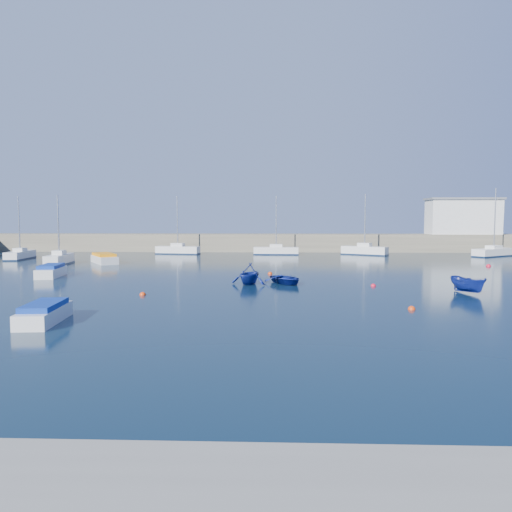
{
  "coord_description": "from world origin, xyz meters",
  "views": [
    {
      "loc": [
        2.32,
        -28.34,
        5.01
      ],
      "look_at": [
        0.7,
        15.97,
        1.6
      ],
      "focal_mm": 35.0,
      "sensor_mm": 36.0,
      "label": 1
    }
  ],
  "objects_px": {
    "sailboat_4": "(20,255)",
    "motorboat_2": "(104,258)",
    "harbor_office": "(463,217)",
    "motorboat_1": "(51,271)",
    "motorboat_3": "(44,313)",
    "dinghy_center": "(286,279)",
    "sailboat_5": "(178,250)",
    "sailboat_7": "(364,250)",
    "dinghy_right": "(468,285)",
    "sailboat_3": "(59,259)",
    "dinghy_left": "(249,274)",
    "sailboat_8": "(494,252)",
    "sailboat_6": "(276,250)"
  },
  "relations": [
    {
      "from": "motorboat_3",
      "to": "dinghy_left",
      "type": "bearing_deg",
      "value": 51.32
    },
    {
      "from": "motorboat_1",
      "to": "sailboat_3",
      "type": "bearing_deg",
      "value": 102.09
    },
    {
      "from": "sailboat_3",
      "to": "motorboat_2",
      "type": "height_order",
      "value": "sailboat_3"
    },
    {
      "from": "sailboat_3",
      "to": "motorboat_3",
      "type": "relative_size",
      "value": 1.74
    },
    {
      "from": "sailboat_5",
      "to": "sailboat_6",
      "type": "distance_m",
      "value": 13.59
    },
    {
      "from": "sailboat_5",
      "to": "sailboat_7",
      "type": "relative_size",
      "value": 0.97
    },
    {
      "from": "sailboat_6",
      "to": "sailboat_5",
      "type": "bearing_deg",
      "value": 90.38
    },
    {
      "from": "sailboat_6",
      "to": "motorboat_1",
      "type": "bearing_deg",
      "value": 146.38
    },
    {
      "from": "motorboat_2",
      "to": "sailboat_4",
      "type": "bearing_deg",
      "value": 125.9
    },
    {
      "from": "motorboat_3",
      "to": "dinghy_right",
      "type": "xyz_separation_m",
      "value": [
        23.85,
        10.05,
        0.12
      ]
    },
    {
      "from": "harbor_office",
      "to": "dinghy_right",
      "type": "distance_m",
      "value": 43.94
    },
    {
      "from": "sailboat_4",
      "to": "sailboat_6",
      "type": "relative_size",
      "value": 0.95
    },
    {
      "from": "motorboat_1",
      "to": "dinghy_right",
      "type": "xyz_separation_m",
      "value": [
        31.77,
        -8.15,
        0.08
      ]
    },
    {
      "from": "dinghy_center",
      "to": "dinghy_left",
      "type": "xyz_separation_m",
      "value": [
        -2.78,
        -0.44,
        0.45
      ]
    },
    {
      "from": "sailboat_6",
      "to": "sailboat_7",
      "type": "xyz_separation_m",
      "value": [
        11.93,
        -0.12,
        0.08
      ]
    },
    {
      "from": "sailboat_8",
      "to": "dinghy_center",
      "type": "xyz_separation_m",
      "value": [
        -27.64,
        -28.03,
        -0.21
      ]
    },
    {
      "from": "sailboat_6",
      "to": "motorboat_3",
      "type": "xyz_separation_m",
      "value": [
        -11.26,
        -44.56,
        -0.11
      ]
    },
    {
      "from": "sailboat_3",
      "to": "motorboat_2",
      "type": "bearing_deg",
      "value": 16.94
    },
    {
      "from": "sailboat_8",
      "to": "motorboat_2",
      "type": "bearing_deg",
      "value": 68.73
    },
    {
      "from": "motorboat_2",
      "to": "dinghy_left",
      "type": "bearing_deg",
      "value": -77.29
    },
    {
      "from": "harbor_office",
      "to": "motorboat_1",
      "type": "xyz_separation_m",
      "value": [
        -46.6,
        -32.96,
        -4.6
      ]
    },
    {
      "from": "harbor_office",
      "to": "sailboat_3",
      "type": "relative_size",
      "value": 1.35
    },
    {
      "from": "harbor_office",
      "to": "sailboat_7",
      "type": "relative_size",
      "value": 1.22
    },
    {
      "from": "sailboat_3",
      "to": "motorboat_1",
      "type": "height_order",
      "value": "sailboat_3"
    },
    {
      "from": "dinghy_left",
      "to": "harbor_office",
      "type": "bearing_deg",
      "value": 71.64
    },
    {
      "from": "sailboat_7",
      "to": "motorboat_2",
      "type": "height_order",
      "value": "sailboat_7"
    },
    {
      "from": "motorboat_1",
      "to": "dinghy_left",
      "type": "relative_size",
      "value": 1.48
    },
    {
      "from": "sailboat_3",
      "to": "motorboat_3",
      "type": "bearing_deg",
      "value": -72.84
    },
    {
      "from": "sailboat_6",
      "to": "sailboat_7",
      "type": "distance_m",
      "value": 11.93
    },
    {
      "from": "sailboat_3",
      "to": "dinghy_left",
      "type": "relative_size",
      "value": 2.44
    },
    {
      "from": "sailboat_5",
      "to": "motorboat_3",
      "type": "bearing_deg",
      "value": -168.18
    },
    {
      "from": "sailboat_4",
      "to": "dinghy_center",
      "type": "bearing_deg",
      "value": -39.07
    },
    {
      "from": "sailboat_8",
      "to": "dinghy_center",
      "type": "height_order",
      "value": "sailboat_8"
    },
    {
      "from": "sailboat_4",
      "to": "dinghy_right",
      "type": "bearing_deg",
      "value": -35.68
    },
    {
      "from": "motorboat_3",
      "to": "dinghy_right",
      "type": "height_order",
      "value": "dinghy_right"
    },
    {
      "from": "sailboat_5",
      "to": "sailboat_7",
      "type": "xyz_separation_m",
      "value": [
        25.51,
        -0.61,
        0.04
      ]
    },
    {
      "from": "harbor_office",
      "to": "sailboat_4",
      "type": "distance_m",
      "value": 60.56
    },
    {
      "from": "sailboat_4",
      "to": "motorboat_2",
      "type": "xyz_separation_m",
      "value": [
        11.94,
        -4.81,
        -0.03
      ]
    },
    {
      "from": "sailboat_5",
      "to": "sailboat_8",
      "type": "height_order",
      "value": "sailboat_8"
    },
    {
      "from": "dinghy_center",
      "to": "dinghy_right",
      "type": "bearing_deg",
      "value": -50.86
    },
    {
      "from": "motorboat_3",
      "to": "dinghy_left",
      "type": "distance_m",
      "value": 16.77
    },
    {
      "from": "sailboat_6",
      "to": "dinghy_right",
      "type": "xyz_separation_m",
      "value": [
        12.59,
        -34.51,
        0.01
      ]
    },
    {
      "from": "harbor_office",
      "to": "sailboat_7",
      "type": "distance_m",
      "value": 17.45
    },
    {
      "from": "motorboat_3",
      "to": "dinghy_center",
      "type": "height_order",
      "value": "motorboat_3"
    },
    {
      "from": "sailboat_5",
      "to": "sailboat_8",
      "type": "distance_m",
      "value": 41.93
    },
    {
      "from": "motorboat_2",
      "to": "dinghy_center",
      "type": "relative_size",
      "value": 1.6
    },
    {
      "from": "motorboat_2",
      "to": "harbor_office",
      "type": "bearing_deg",
      "value": -8.78
    },
    {
      "from": "sailboat_6",
      "to": "motorboat_2",
      "type": "height_order",
      "value": "sailboat_6"
    },
    {
      "from": "sailboat_8",
      "to": "dinghy_right",
      "type": "relative_size",
      "value": 2.95
    },
    {
      "from": "sailboat_3",
      "to": "sailboat_7",
      "type": "xyz_separation_m",
      "value": [
        35.27,
        15.12,
        0.04
      ]
    }
  ]
}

